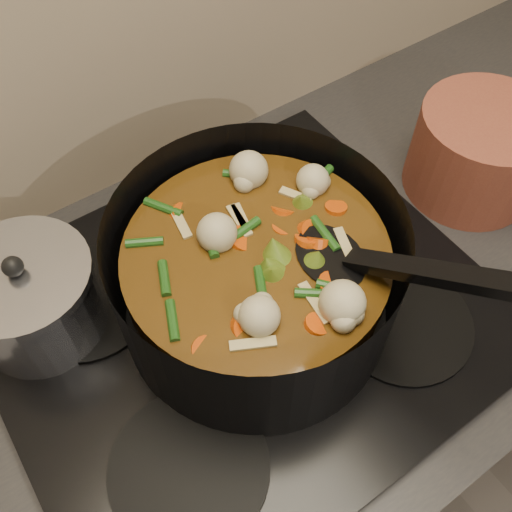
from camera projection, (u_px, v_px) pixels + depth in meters
counter at (248, 431)px, 1.13m from camera, size 2.64×0.64×0.91m
stovetop at (243, 316)px, 0.75m from camera, size 0.62×0.54×0.03m
stockpot at (257, 276)px, 0.68m from camera, size 0.38×0.45×0.25m
saucepan at (32, 298)px, 0.69m from camera, size 0.17×0.17×0.14m
terracotta_crock at (478, 152)px, 0.85m from camera, size 0.24×0.24×0.14m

